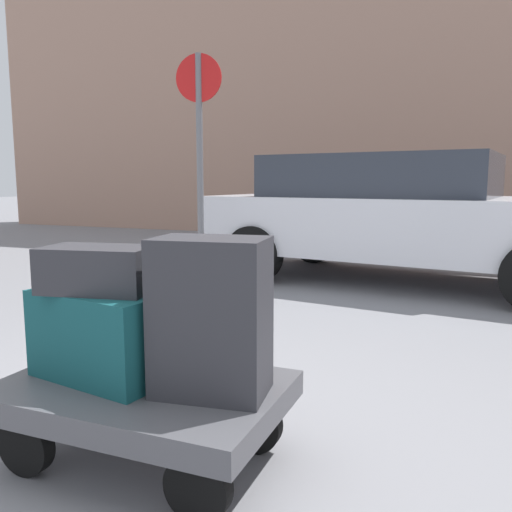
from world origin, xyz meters
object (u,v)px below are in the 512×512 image
Objects in this scene: duffel_bag_charcoal_topmost_pile at (99,269)px; parked_car at (396,215)px; no_parking_sign at (200,145)px; duffel_bag_teal_front_left at (101,335)px; suitcase_charcoal_rear_left at (211,317)px; luggage_cart at (144,400)px.

parked_car is at bearing 71.73° from duffel_bag_charcoal_topmost_pile.
duffel_bag_charcoal_topmost_pile is 3.74m from no_parking_sign.
suitcase_charcoal_rear_left reaches higher than duffel_bag_teal_front_left.
parked_car is (0.11, 4.38, 0.13)m from suitcase_charcoal_rear_left.
parked_car is 2.32m from no_parking_sign.
duffel_bag_teal_front_left is 0.96× the size of suitcase_charcoal_rear_left.
no_parking_sign reaches higher than duffel_bag_charcoal_topmost_pile.
duffel_bag_teal_front_left is at bearing -97.66° from parked_car.
parked_car is at bearing 80.66° from suitcase_charcoal_rear_left.
luggage_cart is 2.57× the size of duffel_bag_charcoal_topmost_pile.
parked_car is at bearing 91.94° from duffel_bag_teal_front_left.
luggage_cart is 0.55m from duffel_bag_charcoal_topmost_pile.
duffel_bag_charcoal_topmost_pile is at bearing -68.29° from no_parking_sign.
no_parking_sign is (-1.54, 3.40, 1.25)m from luggage_cart.
luggage_cart is 1.97× the size of duffel_bag_teal_front_left.
no_parking_sign is at bearing 114.40° from luggage_cart.
no_parking_sign reaches higher than luggage_cart.
duffel_bag_teal_front_left is at bearing -68.29° from no_parking_sign.
luggage_cart is 0.31m from duffel_bag_teal_front_left.
parked_car is (0.41, 4.39, 0.50)m from luggage_cart.
duffel_bag_charcoal_topmost_pile is at bearing -175.69° from luggage_cart.
duffel_bag_charcoal_topmost_pile is at bearing 175.29° from suitcase_charcoal_rear_left.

